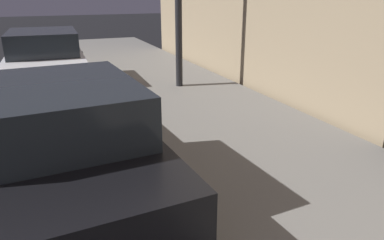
{
  "coord_description": "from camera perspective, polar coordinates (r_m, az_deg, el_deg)",
  "views": [
    {
      "loc": [
        2.74,
        -0.02,
        2.32
      ],
      "look_at": [
        4.02,
        3.01,
        1.13
      ],
      "focal_mm": 33.57,
      "sensor_mm": 36.0,
      "label": 1
    }
  ],
  "objects": [
    {
      "name": "car_black",
      "position": [
        4.34,
        -19.71,
        -3.26
      ],
      "size": [
        2.14,
        4.2,
        1.43
      ],
      "color": "black",
      "rests_on": "ground"
    },
    {
      "name": "car_white",
      "position": [
        9.8,
        -22.22,
        8.88
      ],
      "size": [
        2.11,
        4.26,
        1.43
      ],
      "color": "silver",
      "rests_on": "ground"
    }
  ]
}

